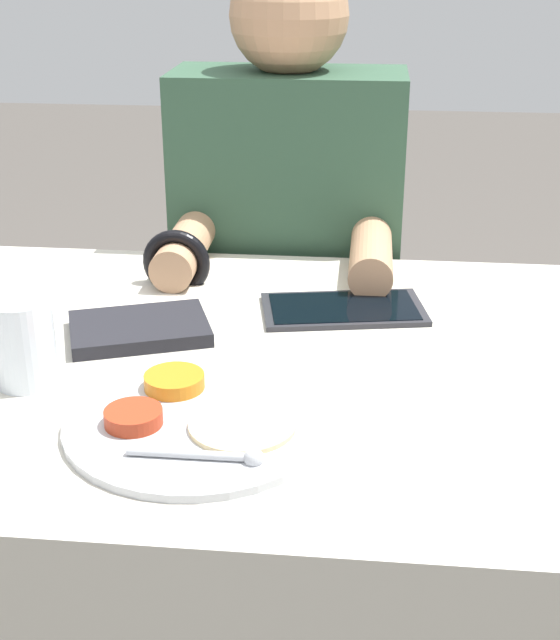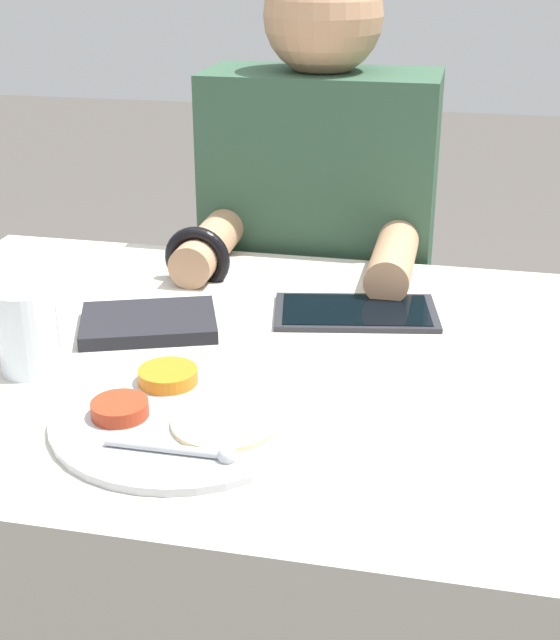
% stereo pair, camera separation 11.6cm
% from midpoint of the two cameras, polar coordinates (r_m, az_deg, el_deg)
% --- Properties ---
extents(dining_table, '(1.28, 0.81, 0.77)m').
position_cam_midpoint_polar(dining_table, '(1.40, -1.13, -16.78)').
color(dining_table, beige).
rests_on(dining_table, ground_plane).
extents(thali_tray, '(0.31, 0.31, 0.03)m').
position_cam_midpoint_polar(thali_tray, '(1.04, -8.64, -6.36)').
color(thali_tray, '#B7BABF').
rests_on(thali_tray, dining_table).
extents(red_notebook, '(0.22, 0.19, 0.02)m').
position_cam_midpoint_polar(red_notebook, '(1.28, -11.57, -0.66)').
color(red_notebook, silver).
rests_on(red_notebook, dining_table).
extents(tablet_device, '(0.26, 0.17, 0.01)m').
position_cam_midpoint_polar(tablet_device, '(1.33, 1.60, 0.65)').
color(tablet_device, '#28282D').
rests_on(tablet_device, dining_table).
extents(person_diner, '(0.42, 0.43, 1.26)m').
position_cam_midpoint_polar(person_diner, '(1.74, -1.43, 0.11)').
color(person_diner, black).
rests_on(person_diner, ground_plane).
extents(drinking_glass, '(0.08, 0.08, 0.11)m').
position_cam_midpoint_polar(drinking_glass, '(1.17, -18.86, -1.40)').
color(drinking_glass, silver).
rests_on(drinking_glass, dining_table).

